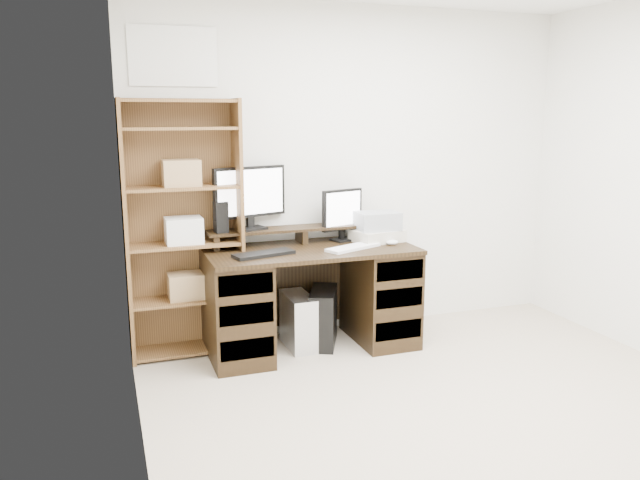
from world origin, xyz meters
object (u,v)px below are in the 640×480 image
monitor_wide (250,194)px  printer (377,235)px  tower_silver (298,321)px  monitor_small (342,213)px  bookshelf (183,227)px  tower_black (323,317)px  desk (310,296)px

monitor_wide → printer: bearing=-27.8°
printer → tower_silver: 0.87m
monitor_small → printer: 0.31m
printer → monitor_wide: bearing=158.2°
monitor_wide → bookshelf: bookshelf is taller
tower_black → monitor_wide: bearing=-179.6°
monitor_wide → tower_black: monitor_wide is taller
desk → tower_black: size_ratio=3.29×
printer → tower_black: bearing=173.8°
desk → monitor_small: 0.68m
monitor_wide → monitor_small: 0.71m
monitor_wide → bookshelf: (-0.49, -0.03, -0.21)m
bookshelf → monitor_small: bearing=-1.6°
tower_silver → tower_black: tower_black is taller
printer → tower_silver: (-0.64, -0.03, -0.60)m
tower_silver → printer: bearing=1.8°
tower_black → bookshelf: size_ratio=0.25×
monitor_wide → bookshelf: 0.53m
monitor_small → tower_silver: 0.87m
bookshelf → printer: bearing=-6.1°
monitor_wide → tower_silver: bearing=-51.8°
printer → bookshelf: bearing=162.9°
bookshelf → tower_black: bearing=-10.9°
desk → monitor_small: (0.32, 0.18, 0.57)m
printer → bookshelf: bookshelf is taller
tower_black → monitor_small: bearing=61.3°
printer → bookshelf: size_ratio=0.20×
tower_black → desk: bearing=-142.7°
desk → monitor_small: size_ratio=3.85×
monitor_wide → tower_black: bearing=-40.9°
monitor_small → printer: (0.24, -0.12, -0.17)m
monitor_wide → tower_silver: size_ratio=1.40×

